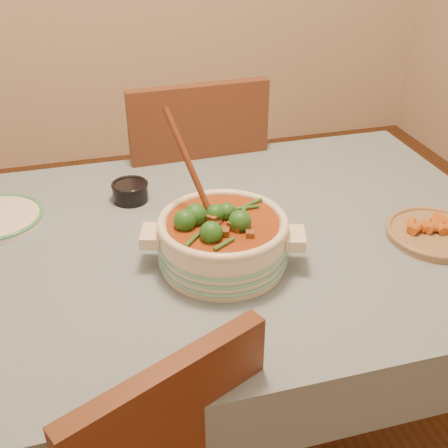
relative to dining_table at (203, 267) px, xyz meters
name	(u,v)px	position (x,y,z in m)	size (l,w,h in m)	color
floor	(207,428)	(0.00, 0.00, -0.66)	(4.50, 4.50, 0.00)	#4F2C16
dining_table	(203,267)	(0.00, 0.00, 0.00)	(1.68, 1.08, 0.76)	brown
stew_casserole	(223,237)	(0.02, -0.12, 0.17)	(0.40, 0.38, 0.37)	beige
condiment_bowl	(130,190)	(-0.15, 0.26, 0.12)	(0.13, 0.13, 0.06)	black
fried_plate	(435,232)	(0.59, -0.16, 0.11)	(0.26, 0.26, 0.04)	#997B55
chair_far	(193,189)	(0.11, 0.62, -0.09)	(0.49, 0.49, 1.01)	#572B1A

